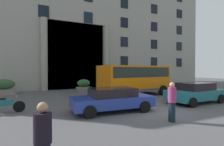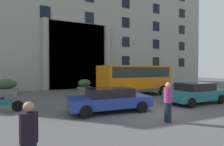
{
  "view_description": "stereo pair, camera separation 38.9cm",
  "coord_description": "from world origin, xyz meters",
  "px_view_note": "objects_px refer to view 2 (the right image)",
  "views": [
    {
      "loc": [
        -6.34,
        -7.49,
        2.3
      ],
      "look_at": [
        0.21,
        6.42,
        2.03
      ],
      "focal_mm": 27.0,
      "sensor_mm": 36.0,
      "label": 1
    },
    {
      "loc": [
        -5.98,
        -7.65,
        2.3
      ],
      "look_at": [
        0.21,
        6.42,
        2.03
      ],
      "focal_mm": 27.0,
      "sensor_mm": 36.0,
      "label": 2
    }
  ],
  "objects_px": {
    "hedge_planter_west": "(134,83)",
    "parked_hatchback_near": "(110,99)",
    "orange_minibus": "(135,78)",
    "hedge_planter_entrance_left": "(84,85)",
    "motorcycle_near_kerb": "(197,91)",
    "scooter_by_planter": "(2,104)",
    "pedestrian_man_red_shirt": "(29,141)",
    "pedestrian_woman_dark_dress": "(168,102)",
    "bus_stop_sign": "(161,76)",
    "motorcycle_far_end": "(94,98)",
    "hedge_planter_far_west": "(6,87)",
    "hedge_planter_entrance_right": "(154,82)",
    "parked_sedan_second": "(195,93)"
  },
  "relations": [
    {
      "from": "parked_hatchback_near",
      "to": "motorcycle_near_kerb",
      "type": "distance_m",
      "value": 9.55
    },
    {
      "from": "orange_minibus",
      "to": "pedestrian_man_red_shirt",
      "type": "distance_m",
      "value": 12.46
    },
    {
      "from": "scooter_by_planter",
      "to": "pedestrian_woman_dark_dress",
      "type": "bearing_deg",
      "value": -37.53
    },
    {
      "from": "hedge_planter_far_west",
      "to": "pedestrian_woman_dark_dress",
      "type": "xyz_separation_m",
      "value": [
        8.05,
        -12.67,
        0.19
      ]
    },
    {
      "from": "orange_minibus",
      "to": "hedge_planter_west",
      "type": "xyz_separation_m",
      "value": [
        2.81,
        4.8,
        -0.87
      ]
    },
    {
      "from": "orange_minibus",
      "to": "hedge_planter_entrance_right",
      "type": "height_order",
      "value": "orange_minibus"
    },
    {
      "from": "hedge_planter_entrance_left",
      "to": "pedestrian_man_red_shirt",
      "type": "relative_size",
      "value": 0.88
    },
    {
      "from": "bus_stop_sign",
      "to": "hedge_planter_entrance_left",
      "type": "height_order",
      "value": "bus_stop_sign"
    },
    {
      "from": "hedge_planter_entrance_right",
      "to": "scooter_by_planter",
      "type": "height_order",
      "value": "hedge_planter_entrance_right"
    },
    {
      "from": "hedge_planter_west",
      "to": "parked_hatchback_near",
      "type": "bearing_deg",
      "value": -127.78
    },
    {
      "from": "pedestrian_man_red_shirt",
      "to": "motorcycle_far_end",
      "type": "bearing_deg",
      "value": -174.84
    },
    {
      "from": "hedge_planter_entrance_right",
      "to": "parked_hatchback_near",
      "type": "height_order",
      "value": "hedge_planter_entrance_right"
    },
    {
      "from": "hedge_planter_west",
      "to": "hedge_planter_entrance_left",
      "type": "height_order",
      "value": "hedge_planter_west"
    },
    {
      "from": "parked_sedan_second",
      "to": "scooter_by_planter",
      "type": "height_order",
      "value": "parked_sedan_second"
    },
    {
      "from": "motorcycle_far_end",
      "to": "pedestrian_man_red_shirt",
      "type": "xyz_separation_m",
      "value": [
        -3.63,
        -6.92,
        0.37
      ]
    },
    {
      "from": "hedge_planter_far_west",
      "to": "hedge_planter_entrance_right",
      "type": "xyz_separation_m",
      "value": [
        16.78,
        -0.41,
        0.03
      ]
    },
    {
      "from": "bus_stop_sign",
      "to": "motorcycle_near_kerb",
      "type": "relative_size",
      "value": 1.32
    },
    {
      "from": "hedge_planter_west",
      "to": "pedestrian_woman_dark_dress",
      "type": "relative_size",
      "value": 1.09
    },
    {
      "from": "orange_minibus",
      "to": "pedestrian_woman_dark_dress",
      "type": "bearing_deg",
      "value": -116.93
    },
    {
      "from": "scooter_by_planter",
      "to": "pedestrian_man_red_shirt",
      "type": "height_order",
      "value": "pedestrian_man_red_shirt"
    },
    {
      "from": "bus_stop_sign",
      "to": "hedge_planter_far_west",
      "type": "relative_size",
      "value": 1.34
    },
    {
      "from": "bus_stop_sign",
      "to": "motorcycle_far_end",
      "type": "height_order",
      "value": "bus_stop_sign"
    },
    {
      "from": "motorcycle_near_kerb",
      "to": "motorcycle_far_end",
      "type": "height_order",
      "value": "same"
    },
    {
      "from": "scooter_by_planter",
      "to": "motorcycle_far_end",
      "type": "xyz_separation_m",
      "value": [
        5.24,
        0.15,
        0.0
      ]
    },
    {
      "from": "bus_stop_sign",
      "to": "hedge_planter_far_west",
      "type": "bearing_deg",
      "value": 167.05
    },
    {
      "from": "hedge_planter_far_west",
      "to": "hedge_planter_entrance_right",
      "type": "bearing_deg",
      "value": -1.4
    },
    {
      "from": "parked_hatchback_near",
      "to": "pedestrian_woman_dark_dress",
      "type": "xyz_separation_m",
      "value": [
        1.6,
        -2.86,
        0.21
      ]
    },
    {
      "from": "hedge_planter_entrance_left",
      "to": "parked_sedan_second",
      "type": "bearing_deg",
      "value": -61.66
    },
    {
      "from": "pedestrian_woman_dark_dress",
      "to": "hedge_planter_entrance_left",
      "type": "bearing_deg",
      "value": -143.64
    },
    {
      "from": "scooter_by_planter",
      "to": "motorcycle_far_end",
      "type": "height_order",
      "value": "same"
    },
    {
      "from": "orange_minibus",
      "to": "hedge_planter_entrance_left",
      "type": "xyz_separation_m",
      "value": [
        -3.4,
        4.94,
        -0.99
      ]
    },
    {
      "from": "motorcycle_far_end",
      "to": "bus_stop_sign",
      "type": "bearing_deg",
      "value": 27.06
    },
    {
      "from": "parked_sedan_second",
      "to": "pedestrian_man_red_shirt",
      "type": "distance_m",
      "value": 11.06
    },
    {
      "from": "hedge_planter_west",
      "to": "parked_hatchback_near",
      "type": "relative_size",
      "value": 0.42
    },
    {
      "from": "hedge_planter_entrance_right",
      "to": "parked_sedan_second",
      "type": "distance_m",
      "value": 10.54
    },
    {
      "from": "hedge_planter_west",
      "to": "motorcycle_near_kerb",
      "type": "distance_m",
      "value": 7.58
    },
    {
      "from": "hedge_planter_far_west",
      "to": "pedestrian_woman_dark_dress",
      "type": "height_order",
      "value": "pedestrian_woman_dark_dress"
    },
    {
      "from": "hedge_planter_far_west",
      "to": "parked_sedan_second",
      "type": "relative_size",
      "value": 0.45
    },
    {
      "from": "hedge_planter_entrance_right",
      "to": "pedestrian_woman_dark_dress",
      "type": "height_order",
      "value": "pedestrian_woman_dark_dress"
    },
    {
      "from": "bus_stop_sign",
      "to": "hedge_planter_entrance_right",
      "type": "relative_size",
      "value": 1.56
    },
    {
      "from": "hedge_planter_entrance_left",
      "to": "pedestrian_woman_dark_dress",
      "type": "relative_size",
      "value": 0.83
    },
    {
      "from": "pedestrian_man_red_shirt",
      "to": "parked_sedan_second",
      "type": "bearing_deg",
      "value": 146.73
    },
    {
      "from": "hedge_planter_entrance_left",
      "to": "motorcycle_far_end",
      "type": "height_order",
      "value": "hedge_planter_entrance_left"
    },
    {
      "from": "hedge_planter_entrance_left",
      "to": "parked_sedan_second",
      "type": "height_order",
      "value": "parked_sedan_second"
    },
    {
      "from": "scooter_by_planter",
      "to": "parked_hatchback_near",
      "type": "bearing_deg",
      "value": -22.91
    },
    {
      "from": "bus_stop_sign",
      "to": "pedestrian_man_red_shirt",
      "type": "height_order",
      "value": "bus_stop_sign"
    },
    {
      "from": "hedge_planter_far_west",
      "to": "motorcycle_far_end",
      "type": "distance_m",
      "value": 9.92
    },
    {
      "from": "hedge_planter_west",
      "to": "hedge_planter_entrance_right",
      "type": "bearing_deg",
      "value": 1.82
    },
    {
      "from": "hedge_planter_west",
      "to": "motorcycle_far_end",
      "type": "distance_m",
      "value": 10.34
    },
    {
      "from": "orange_minibus",
      "to": "pedestrian_woman_dark_dress",
      "type": "height_order",
      "value": "orange_minibus"
    }
  ]
}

